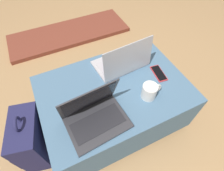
{
  "coord_description": "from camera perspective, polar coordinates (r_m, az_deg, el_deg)",
  "views": [
    {
      "loc": [
        -0.31,
        -0.61,
        1.31
      ],
      "look_at": [
        -0.03,
        -0.03,
        0.48
      ],
      "focal_mm": 28.0,
      "sensor_mm": 36.0,
      "label": 1
    }
  ],
  "objects": [
    {
      "name": "ground_plane",
      "position": [
        1.48,
        0.58,
        -10.17
      ],
      "size": [
        14.0,
        14.0,
        0.0
      ],
      "primitive_type": "plane",
      "color": "tan"
    },
    {
      "name": "coffee_mug",
      "position": [
        1.09,
        12.26,
        -1.82
      ],
      "size": [
        0.13,
        0.09,
        0.1
      ],
      "color": "white",
      "rests_on": "ottoman"
    },
    {
      "name": "backpack",
      "position": [
        1.31,
        -24.88,
        -15.79
      ],
      "size": [
        0.26,
        0.33,
        0.47
      ],
      "rotation": [
        0.0,
        0.0,
        -1.79
      ],
      "color": "#23234C",
      "rests_on": "ground_plane"
    },
    {
      "name": "laptop_near",
      "position": [
        0.98,
        -5.71,
        -9.59
      ],
      "size": [
        0.35,
        0.27,
        0.25
      ],
      "rotation": [
        0.0,
        0.0,
        0.08
      ],
      "color": "#333338",
      "rests_on": "ottoman"
    },
    {
      "name": "cell_phone",
      "position": [
        1.26,
        15.0,
        3.89
      ],
      "size": [
        0.08,
        0.16,
        0.01
      ],
      "rotation": [
        0.0,
        0.0,
        6.15
      ],
      "color": "red",
      "rests_on": "ottoman"
    },
    {
      "name": "ottoman",
      "position": [
        1.31,
        0.65,
        -6.09
      ],
      "size": [
        0.97,
        0.68,
        0.4
      ],
      "color": "#2A3D4E",
      "rests_on": "ground_plane"
    },
    {
      "name": "laptop_far",
      "position": [
        1.24,
        3.45,
        7.76
      ],
      "size": [
        0.38,
        0.26,
        0.24
      ],
      "rotation": [
        0.0,
        0.0,
        3.22
      ],
      "color": "#B7B7BC",
      "rests_on": "ottoman"
    },
    {
      "name": "fireplace_hearth",
      "position": [
        2.28,
        -13.75,
        16.25
      ],
      "size": [
        1.4,
        0.5,
        0.04
      ],
      "color": "brown",
      "rests_on": "ground_plane"
    }
  ]
}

